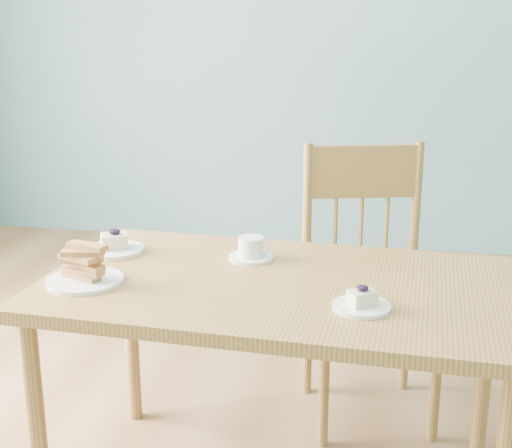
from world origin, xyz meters
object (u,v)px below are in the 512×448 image
dining_chair (368,283)px  cheesecake_plate_near (362,303)px  cheesecake_plate_far (115,246)px  dining_table (279,304)px  coffee_cup (251,250)px  biscotti_plate (84,270)px

dining_chair → cheesecake_plate_near: size_ratio=6.62×
cheesecake_plate_near → cheesecake_plate_far: size_ratio=0.82×
dining_table → dining_chair: dining_chair is taller
cheesecake_plate_near → cheesecake_plate_far: (-0.77, 0.30, 0.00)m
dining_table → cheesecake_plate_near: 0.29m
dining_table → coffee_cup: (-0.11, 0.17, 0.10)m
cheesecake_plate_far → coffee_cup: bearing=2.3°
cheesecake_plate_near → dining_table: bearing=147.1°
dining_table → cheesecake_plate_near: bearing=-30.1°
dining_table → cheesecake_plate_far: bearing=166.8°
dining_chair → coffee_cup: dining_chair is taller
coffee_cup → dining_table: bearing=-56.7°
coffee_cup → biscotti_plate: size_ratio=0.64×
dining_chair → biscotti_plate: bearing=-153.7°
cheesecake_plate_far → coffee_cup: 0.42m
dining_chair → biscotti_plate: (-0.74, -0.67, 0.23)m
dining_chair → cheesecake_plate_near: (0.00, -0.71, 0.21)m
coffee_cup → dining_chair: bearing=48.8°
dining_chair → biscotti_plate: 1.03m
biscotti_plate → cheesecake_plate_near: bearing=-3.0°
biscotti_plate → dining_table: bearing=12.0°
cheesecake_plate_far → coffee_cup: cheesecake_plate_far is taller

